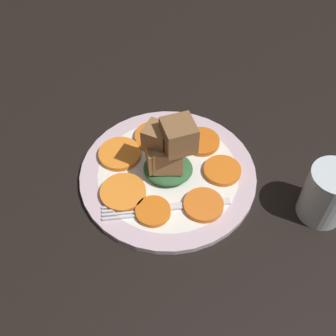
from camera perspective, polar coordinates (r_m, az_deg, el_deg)
The scene contains 12 objects.
table_slab at distance 70.08cm, azimuth 0.00°, elevation -1.59°, with size 120.00×120.00×2.00cm, color black.
plate at distance 68.88cm, azimuth 0.00°, elevation -0.83°, with size 28.72×28.72×1.05cm.
carrot_slice_0 at distance 73.08cm, azimuth -1.83°, elevation 4.30°, with size 6.90×6.90×0.81cm, color orange.
carrot_slice_1 at distance 70.84cm, azimuth -6.55°, elevation 1.93°, with size 7.09×7.09×0.81cm, color orange.
carrot_slice_2 at distance 65.84cm, azimuth -6.11°, elevation -3.29°, with size 7.16×7.16×0.81cm, color orange.
carrot_slice_3 at distance 63.53cm, azimuth -2.04°, elevation -5.88°, with size 5.35×5.35×0.81cm, color orange.
carrot_slice_4 at distance 64.36cm, azimuth 4.83°, elevation -4.99°, with size 6.12×6.12×0.81cm, color orange.
carrot_slice_5 at distance 68.66cm, azimuth 7.36°, elevation -0.33°, with size 6.07×6.07×0.81cm, color orange.
carrot_slice_6 at distance 72.46cm, azimuth 4.53°, elevation 3.61°, with size 6.27×6.27×0.81cm, color orange.
center_pile at distance 64.78cm, azimuth -0.09°, elevation 2.13°, with size 8.76×7.20×11.11cm.
fork at distance 64.11cm, azimuth -0.62°, elevation -5.38°, with size 19.38×6.40×0.40cm.
water_glass at distance 65.73cm, azimuth 20.76°, elevation -3.32°, with size 7.01×7.01×9.21cm.
Camera 1 is at (5.35, -42.15, 56.74)cm, focal length 45.00 mm.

